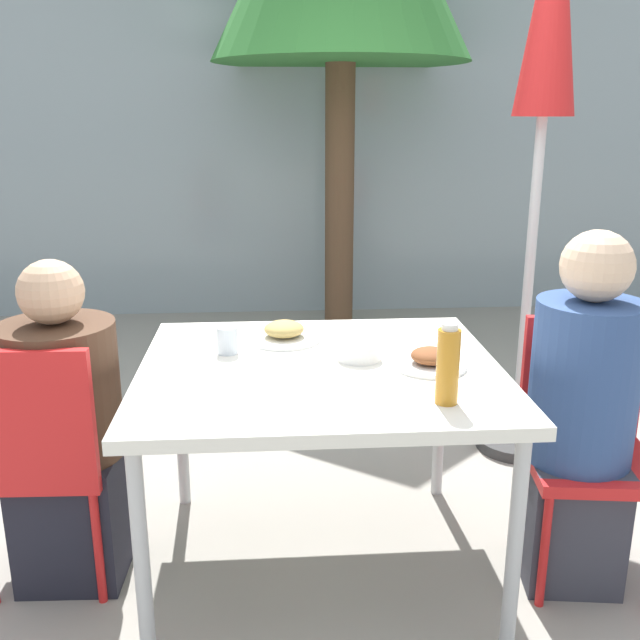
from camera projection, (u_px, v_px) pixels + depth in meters
ground_plane at (320, 564)px, 2.47m from camera, size 24.00×24.00×0.00m
building_facade at (288, 113)px, 5.30m from camera, size 10.00×0.20×3.00m
dining_table at (320, 382)px, 2.28m from camera, size 1.14×1.02×0.73m
chair_left at (42, 448)px, 2.23m from camera, size 0.41×0.41×0.86m
person_left at (66, 436)px, 2.30m from camera, size 0.37×0.37×1.08m
chair_right at (586, 429)px, 2.36m from camera, size 0.45×0.45×0.86m
person_right at (580, 422)px, 2.27m from camera, size 0.34×0.34×1.18m
closed_umbrella at (547, 57)px, 2.85m from camera, size 0.36×0.36×2.41m
plate_0 at (284, 333)px, 2.51m from camera, size 0.25×0.25×0.07m
plate_1 at (431, 360)px, 2.24m from camera, size 0.23×0.23×0.06m
bottle at (448, 365)px, 1.94m from camera, size 0.06×0.06×0.23m
drinking_cup at (227, 340)px, 2.37m from camera, size 0.07×0.07×0.09m
salad_bowl at (359, 351)px, 2.32m from camera, size 0.15×0.15×0.05m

